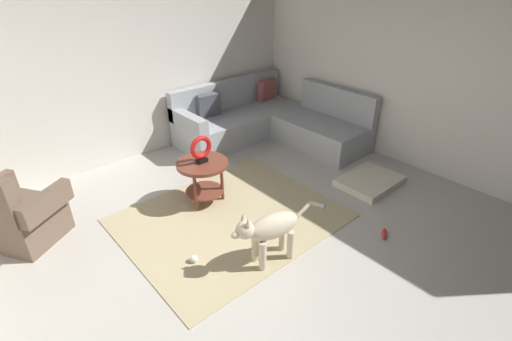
{
  "coord_description": "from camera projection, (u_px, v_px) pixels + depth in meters",
  "views": [
    {
      "loc": [
        -1.87,
        -2.03,
        2.5
      ],
      "look_at": [
        0.45,
        0.6,
        0.55
      ],
      "focal_mm": 25.73,
      "sensor_mm": 36.0,
      "label": 1
    }
  ],
  "objects": [
    {
      "name": "ground_plane",
      "position": [
        262.0,
        259.0,
        3.65
      ],
      "size": [
        6.0,
        6.0,
        0.1
      ],
      "primitive_type": "cube",
      "color": "#B7B2A8"
    },
    {
      "name": "wall_back",
      "position": [
        115.0,
        65.0,
        4.9
      ],
      "size": [
        6.0,
        0.12,
        2.7
      ],
      "primitive_type": "cube",
      "color": "silver",
      "rests_on": "ground_plane"
    },
    {
      "name": "wall_right",
      "position": [
        433.0,
        70.0,
        4.67
      ],
      "size": [
        0.12,
        6.0,
        2.7
      ],
      "primitive_type": "cube",
      "color": "silver",
      "rests_on": "ground_plane"
    },
    {
      "name": "area_rug",
      "position": [
        230.0,
        218.0,
        4.17
      ],
      "size": [
        2.3,
        1.9,
        0.01
      ],
      "primitive_type": "cube",
      "color": "tan",
      "rests_on": "ground_plane"
    },
    {
      "name": "sectional_couch",
      "position": [
        269.0,
        122.0,
        5.96
      ],
      "size": [
        2.2,
        2.25,
        0.88
      ],
      "color": "#9EA3A8",
      "rests_on": "ground_plane"
    },
    {
      "name": "armchair",
      "position": [
        19.0,
        216.0,
        3.66
      ],
      "size": [
        0.94,
        1.0,
        0.88
      ],
      "rotation": [
        0.0,
        0.0,
        -0.99
      ],
      "color": "brown",
      "rests_on": "ground_plane"
    },
    {
      "name": "side_table",
      "position": [
        203.0,
        171.0,
        4.27
      ],
      "size": [
        0.6,
        0.6,
        0.54
      ],
      "color": "brown",
      "rests_on": "ground_plane"
    },
    {
      "name": "torus_sculpture",
      "position": [
        201.0,
        149.0,
        4.12
      ],
      "size": [
        0.28,
        0.08,
        0.33
      ],
      "color": "black",
      "rests_on": "side_table"
    },
    {
      "name": "dog_bed_mat",
      "position": [
        370.0,
        181.0,
        4.8
      ],
      "size": [
        0.8,
        0.6,
        0.09
      ],
      "primitive_type": "cube",
      "color": "beige",
      "rests_on": "ground_plane"
    },
    {
      "name": "dog",
      "position": [
        269.0,
        230.0,
        3.39
      ],
      "size": [
        0.84,
        0.32,
        0.63
      ],
      "rotation": [
        0.0,
        0.0,
        1.37
      ],
      "color": "beige",
      "rests_on": "ground_plane"
    },
    {
      "name": "dog_toy_ball",
      "position": [
        194.0,
        259.0,
        3.53
      ],
      "size": [
        0.08,
        0.08,
        0.08
      ],
      "primitive_type": "sphere",
      "color": "silver",
      "rests_on": "ground_plane"
    },
    {
      "name": "dog_toy_rope",
      "position": [
        317.0,
        205.0,
        4.36
      ],
      "size": [
        0.11,
        0.19,
        0.05
      ],
      "primitive_type": "cylinder",
      "rotation": [
        0.0,
        1.57,
        1.95
      ],
      "color": "silver",
      "rests_on": "ground_plane"
    },
    {
      "name": "dog_toy_bone",
      "position": [
        384.0,
        234.0,
        3.88
      ],
      "size": [
        0.19,
        0.14,
        0.06
      ],
      "primitive_type": "ellipsoid",
      "rotation": [
        0.0,
        0.0,
        0.53
      ],
      "color": "red",
      "rests_on": "ground_plane"
    }
  ]
}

